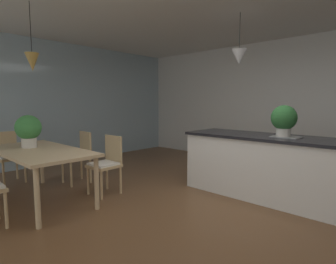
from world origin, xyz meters
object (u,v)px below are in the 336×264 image
(dining_table, at_px, (39,154))
(potted_plant_on_island, at_px, (284,119))
(chair_far_left, at_px, (79,155))
(chair_far_right, at_px, (107,162))
(kitchen_island, at_px, (264,165))
(potted_plant_on_table, at_px, (28,129))
(chair_window_end, at_px, (8,155))

(dining_table, distance_m, potted_plant_on_island, 3.40)
(dining_table, distance_m, chair_far_left, 0.94)
(chair_far_right, height_order, potted_plant_on_island, potted_plant_on_island)
(dining_table, xyz_separation_m, kitchen_island, (2.19, 2.31, -0.20))
(potted_plant_on_table, bearing_deg, chair_window_end, 178.79)
(potted_plant_on_table, bearing_deg, chair_far_right, 51.19)
(chair_far_right, bearing_deg, dining_table, -116.95)
(kitchen_island, height_order, potted_plant_on_table, potted_plant_on_table)
(dining_table, relative_size, kitchen_island, 0.81)
(chair_far_left, distance_m, potted_plant_on_table, 1.00)
(chair_far_right, distance_m, potted_plant_on_island, 2.61)
(kitchen_island, relative_size, potted_plant_on_island, 5.26)
(kitchen_island, xyz_separation_m, potted_plant_on_island, (0.26, 0.00, 0.68))
(kitchen_island, bearing_deg, chair_far_left, -150.23)
(dining_table, relative_size, potted_plant_on_table, 3.97)
(chair_window_end, relative_size, potted_plant_on_island, 1.99)
(chair_far_right, bearing_deg, kitchen_island, 39.99)
(chair_far_left, bearing_deg, chair_window_end, -137.10)
(chair_far_left, distance_m, potted_plant_on_island, 3.30)
(chair_far_right, height_order, kitchen_island, kitchen_island)
(chair_window_end, height_order, potted_plant_on_table, potted_plant_on_table)
(potted_plant_on_table, bearing_deg, kitchen_island, 43.55)
(chair_far_left, bearing_deg, potted_plant_on_table, -79.76)
(dining_table, xyz_separation_m, chair_window_end, (-1.30, -0.00, -0.19))
(potted_plant_on_table, bearing_deg, potted_plant_on_island, 40.73)
(dining_table, bearing_deg, kitchen_island, 46.47)
(chair_window_end, relative_size, chair_far_right, 1.00)
(chair_far_left, relative_size, potted_plant_on_island, 1.99)
(chair_far_left, xyz_separation_m, chair_window_end, (-0.88, -0.82, 0.00))
(dining_table, xyz_separation_m, potted_plant_on_island, (2.45, 2.31, 0.48))
(chair_far_left, xyz_separation_m, kitchen_island, (2.61, 1.49, -0.01))
(chair_window_end, distance_m, chair_far_right, 1.90)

